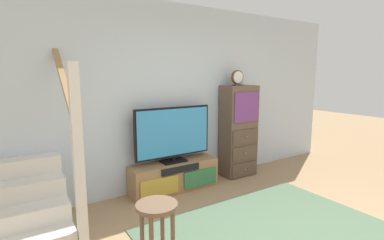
# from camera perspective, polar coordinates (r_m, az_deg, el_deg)

# --- Properties ---
(back_wall) EXTENTS (6.40, 0.12, 2.70)m
(back_wall) POSITION_cam_1_polar(r_m,az_deg,el_deg) (4.41, -1.89, 4.70)
(back_wall) COLOR silver
(back_wall) RESTS_ON ground_plane
(area_rug) EXTENTS (2.60, 1.80, 0.01)m
(area_rug) POSITION_cam_1_polar(r_m,az_deg,el_deg) (3.40, 15.56, -20.94)
(area_rug) COLOR #4C664C
(area_rug) RESTS_ON ground_plane
(media_console) EXTENTS (1.33, 0.38, 0.42)m
(media_console) POSITION_cam_1_polar(r_m,az_deg,el_deg) (4.28, -3.49, -11.09)
(media_console) COLOR #997047
(media_console) RESTS_ON ground_plane
(television) EXTENTS (1.18, 0.22, 0.81)m
(television) POSITION_cam_1_polar(r_m,az_deg,el_deg) (4.12, -3.73, -2.63)
(television) COLOR black
(television) RESTS_ON media_console
(side_cabinet) EXTENTS (0.58, 0.38, 1.51)m
(side_cabinet) POSITION_cam_1_polar(r_m,az_deg,el_deg) (4.83, 9.25, -2.19)
(side_cabinet) COLOR brown
(side_cabinet) RESTS_ON ground_plane
(desk_clock) EXTENTS (0.22, 0.08, 0.25)m
(desk_clock) POSITION_cam_1_polar(r_m,az_deg,el_deg) (4.68, 9.01, 8.29)
(desk_clock) COLOR #4C3823
(desk_clock) RESTS_ON side_cabinet
(staircase) EXTENTS (1.00, 1.36, 2.20)m
(staircase) POSITION_cam_1_polar(r_m,az_deg,el_deg) (3.77, -31.02, -12.71)
(staircase) COLOR silver
(staircase) RESTS_ON ground_plane
(bar_stool_near) EXTENTS (0.34, 0.34, 0.66)m
(bar_stool_near) POSITION_cam_1_polar(r_m,az_deg,el_deg) (2.48, -6.98, -19.67)
(bar_stool_near) COLOR brown
(bar_stool_near) RESTS_ON ground_plane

